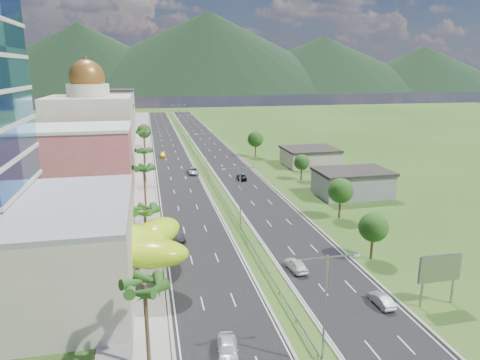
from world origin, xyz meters
TOP-DOWN VIEW (x-y plane):
  - ground at (0.00, 0.00)m, footprint 500.00×500.00m
  - road_left at (-7.50, 90.00)m, footprint 11.00×260.00m
  - road_right at (7.50, 90.00)m, footprint 11.00×260.00m
  - sidewalk_left at (-17.00, 90.00)m, footprint 7.00×260.00m
  - median_guardrail at (0.00, 71.99)m, footprint 0.10×216.06m
  - streetlight_median_a at (0.00, -25.00)m, footprint 6.04×0.25m
  - streetlight_median_b at (0.00, 10.00)m, footprint 6.04×0.25m
  - streetlight_median_c at (0.00, 50.00)m, footprint 6.04×0.25m
  - streetlight_median_d at (0.00, 95.00)m, footprint 6.04×0.25m
  - streetlight_median_e at (0.00, 140.00)m, footprint 6.04×0.25m
  - lime_canopy at (-20.00, -4.00)m, footprint 18.00×15.00m
  - pink_shophouse at (-28.00, 32.00)m, footprint 20.00×15.00m
  - domed_building at (-28.00, 55.00)m, footprint 20.00×20.00m
  - midrise_grey at (-27.00, 80.00)m, footprint 16.00×15.00m
  - midrise_beige at (-27.00, 102.00)m, footprint 16.00×15.00m
  - midrise_white at (-27.00, 125.00)m, footprint 16.00×15.00m
  - billboard at (17.00, -18.00)m, footprint 5.20×0.35m
  - shed_near at (28.00, 25.00)m, footprint 15.00×10.00m
  - shed_far at (30.00, 55.00)m, footprint 14.00×12.00m
  - palm_tree_a at (-15.50, -22.00)m, footprint 3.60×3.60m
  - palm_tree_b at (-15.50, 2.00)m, footprint 3.60×3.60m
  - palm_tree_c at (-15.50, 22.00)m, footprint 3.60×3.60m
  - palm_tree_d at (-15.50, 45.00)m, footprint 3.60×3.60m
  - palm_tree_e at (-15.50, 70.00)m, footprint 3.60×3.60m
  - leafy_tree_lfar at (-15.50, 95.00)m, footprint 4.90×4.90m
  - leafy_tree_ra at (16.00, -5.00)m, footprint 4.20×4.20m
  - leafy_tree_rb at (19.00, 12.00)m, footprint 4.55×4.55m
  - leafy_tree_rc at (22.00, 40.00)m, footprint 3.85×3.85m
  - leafy_tree_rd at (18.00, 70.00)m, footprint 4.90×4.90m
  - mountain_ridge at (60.00, 450.00)m, footprint 860.00×140.00m
  - car_white_near_left at (-8.22, -21.96)m, footprint 2.53×4.99m
  - car_dark_left at (-10.76, 8.03)m, footprint 2.47×5.13m
  - car_silver_mid_left at (-3.39, 51.78)m, footprint 2.64×5.64m
  - car_yellow_far_left at (-10.07, 75.94)m, footprint 1.96×4.54m
  - car_white_near_right at (4.14, -6.23)m, footprint 2.39×4.81m
  - car_silver_right at (10.75, -16.75)m, footprint 1.61×4.09m
  - car_dark_far_right at (7.70, 43.37)m, footprint 2.65×4.89m
  - motorcycle at (-11.70, 8.81)m, footprint 0.62×1.91m

SIDE VIEW (x-z plane):
  - ground at x=0.00m, z-range 0.00..0.00m
  - mountain_ridge at x=60.00m, z-range -45.00..45.00m
  - road_left at x=-7.50m, z-range 0.00..0.04m
  - road_right at x=7.50m, z-range 0.00..0.04m
  - sidewalk_left at x=-17.00m, z-range 0.00..0.12m
  - median_guardrail at x=0.00m, z-range 0.24..1.00m
  - motorcycle at x=-11.70m, z-range 0.04..1.25m
  - car_yellow_far_left at x=-10.07m, z-range 0.04..1.34m
  - car_dark_far_right at x=7.70m, z-range 0.04..1.34m
  - car_silver_right at x=10.75m, z-range 0.04..1.36m
  - car_silver_mid_left at x=-3.39m, z-range 0.04..1.60m
  - car_white_near_right at x=4.14m, z-range 0.04..1.61m
  - car_dark_left at x=-10.76m, z-range 0.04..1.66m
  - car_white_near_left at x=-8.22m, z-range 0.04..1.67m
  - shed_far at x=30.00m, z-range 0.00..4.40m
  - shed_near at x=28.00m, z-range 0.00..5.00m
  - leafy_tree_rc at x=22.00m, z-range 1.21..7.54m
  - billboard at x=17.00m, z-range 1.32..7.52m
  - leafy_tree_ra at x=16.00m, z-range 1.33..8.23m
  - lime_canopy at x=-20.00m, z-range 1.29..8.69m
  - leafy_tree_rb at x=19.00m, z-range 1.44..8.92m
  - leafy_tree_lfar at x=-15.50m, z-range 1.55..9.60m
  - leafy_tree_rd at x=18.00m, z-range 1.55..9.60m
  - midrise_beige at x=-27.00m, z-range 0.00..13.00m
  - streetlight_median_a at x=0.00m, z-range 1.25..12.25m
  - streetlight_median_b at x=0.00m, z-range 1.25..12.25m
  - streetlight_median_c at x=0.00m, z-range 1.25..12.25m
  - streetlight_median_d at x=0.00m, z-range 1.25..12.25m
  - streetlight_median_e at x=0.00m, z-range 1.25..12.25m
  - palm_tree_b at x=-15.50m, z-range 3.01..11.11m
  - pink_shophouse at x=-28.00m, z-range 0.00..15.00m
  - palm_tree_d at x=-15.50m, z-range 3.24..11.84m
  - midrise_grey at x=-27.00m, z-range 0.00..16.00m
  - palm_tree_a at x=-15.50m, z-range 3.47..12.57m
  - palm_tree_e at x=-15.50m, z-range 3.61..13.01m
  - palm_tree_c at x=-15.50m, z-range 3.70..13.30m
  - midrise_white at x=-27.00m, z-range 0.00..18.00m
  - domed_building at x=-28.00m, z-range -3.00..25.70m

